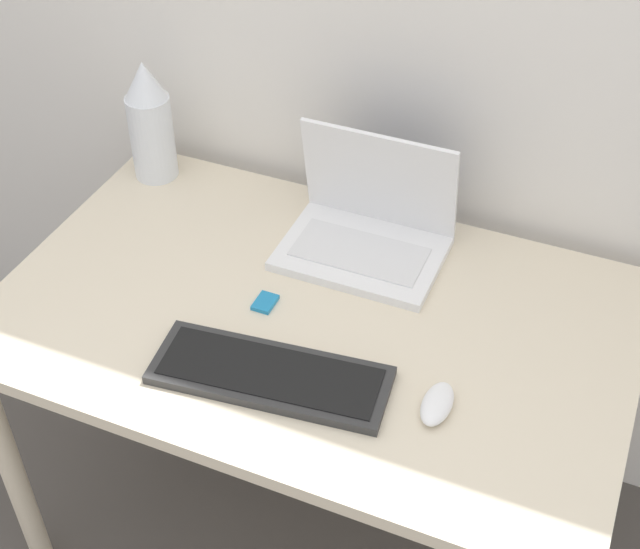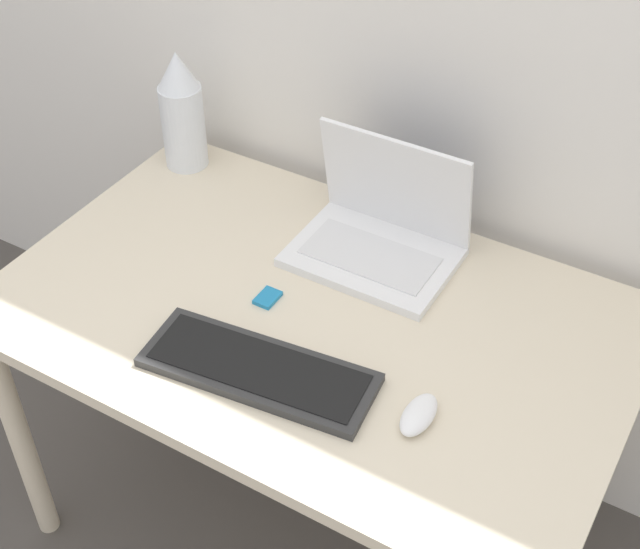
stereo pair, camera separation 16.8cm
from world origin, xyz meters
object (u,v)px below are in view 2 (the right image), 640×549
(laptop, at_px, (380,231))
(vase, at_px, (182,111))
(keyboard, at_px, (260,370))
(mouse, at_px, (419,415))
(mp3_player, at_px, (268,298))

(laptop, distance_m, vase, 0.57)
(laptop, xyz_separation_m, keyboard, (-0.02, -0.42, -0.05))
(mouse, xyz_separation_m, mp3_player, (-0.40, 0.13, -0.01))
(laptop, bearing_deg, vase, 173.09)
(mouse, relative_size, vase, 0.36)
(laptop, relative_size, keyboard, 0.75)
(mouse, bearing_deg, laptop, 125.82)
(keyboard, xyz_separation_m, vase, (-0.53, 0.49, 0.13))
(keyboard, xyz_separation_m, mp3_player, (-0.10, 0.18, -0.01))
(keyboard, bearing_deg, laptop, 86.65)
(mp3_player, bearing_deg, laptop, 63.55)
(mouse, relative_size, mp3_player, 1.94)
(keyboard, height_order, mouse, mouse)
(mouse, distance_m, vase, 0.95)
(keyboard, bearing_deg, mouse, 9.00)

